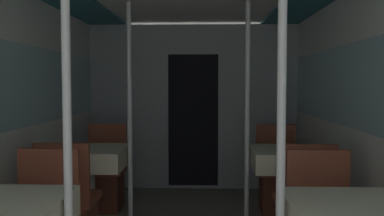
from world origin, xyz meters
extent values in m
cube|color=silver|center=(-1.35, 1.89, 1.05)|extent=(0.05, 6.59, 2.11)
cube|color=#9EC6D1|center=(-1.34, 1.89, 1.34)|extent=(0.03, 6.06, 0.69)
cube|color=silver|center=(1.35, 1.89, 1.05)|extent=(0.05, 6.59, 2.11)
cube|color=#9EC6D1|center=(1.34, 1.89, 1.34)|extent=(0.03, 6.06, 0.69)
cube|color=gray|center=(0.00, 4.18, 1.05)|extent=(2.65, 0.08, 2.11)
cube|color=black|center=(0.00, 4.13, 0.89)|extent=(0.64, 0.01, 1.69)
cube|color=brown|center=(-0.93, 1.58, 0.68)|extent=(0.43, 0.04, 0.46)
cylinder|color=silver|center=(-0.54, 0.82, 1.05)|extent=(0.05, 0.05, 2.11)
cylinder|color=#B7B7BC|center=(-0.93, 2.60, 0.37)|extent=(0.11, 0.11, 0.72)
cube|color=#B2B2B7|center=(-0.93, 2.60, 0.74)|extent=(0.65, 0.65, 0.02)
cube|color=beige|center=(-0.93, 2.60, 0.67)|extent=(0.69, 0.69, 0.18)
cube|color=brown|center=(-0.93, 2.04, 0.43)|extent=(0.43, 0.43, 0.05)
cube|color=brown|center=(-0.93, 1.84, 0.68)|extent=(0.43, 0.04, 0.46)
cube|color=brown|center=(-0.93, 3.17, 0.20)|extent=(0.36, 0.36, 0.40)
cube|color=brown|center=(-0.93, 3.17, 0.43)|extent=(0.43, 0.43, 0.05)
cube|color=brown|center=(-0.93, 3.37, 0.68)|extent=(0.43, 0.04, 0.46)
cylinder|color=silver|center=(-0.54, 2.60, 1.05)|extent=(0.05, 0.05, 2.11)
cube|color=#B2B2B7|center=(0.93, 0.82, 0.74)|extent=(0.65, 0.65, 0.02)
cube|color=brown|center=(0.93, 1.58, 0.68)|extent=(0.43, 0.04, 0.46)
cylinder|color=silver|center=(0.54, 0.82, 1.05)|extent=(0.05, 0.05, 2.11)
cylinder|color=#B7B7BC|center=(0.93, 2.60, 0.37)|extent=(0.11, 0.11, 0.72)
cube|color=#B2B2B7|center=(0.93, 2.60, 0.74)|extent=(0.65, 0.65, 0.02)
cube|color=beige|center=(0.93, 2.60, 0.67)|extent=(0.69, 0.69, 0.18)
cube|color=brown|center=(0.93, 2.04, 0.43)|extent=(0.43, 0.43, 0.05)
cube|color=brown|center=(0.93, 1.84, 0.68)|extent=(0.43, 0.04, 0.46)
cube|color=brown|center=(0.93, 3.17, 0.20)|extent=(0.36, 0.36, 0.40)
cube|color=brown|center=(0.93, 3.17, 0.43)|extent=(0.43, 0.43, 0.05)
cube|color=brown|center=(0.93, 3.37, 0.68)|extent=(0.43, 0.04, 0.46)
cylinder|color=silver|center=(0.54, 2.60, 1.05)|extent=(0.05, 0.05, 2.11)
camera|label=1|loc=(0.17, -1.33, 1.37)|focal=40.00mm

